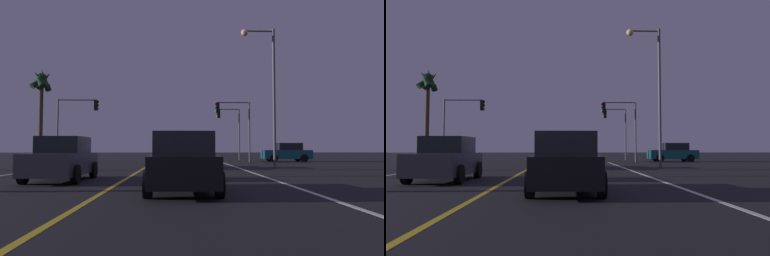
# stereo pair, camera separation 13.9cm
# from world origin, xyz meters

# --- Properties ---
(lane_edge_right) EXTENTS (0.16, 38.38, 0.01)m
(lane_edge_right) POSITION_xyz_m (5.89, 13.19, 0.00)
(lane_edge_right) COLOR silver
(lane_edge_right) RESTS_ON ground
(lane_center_divider) EXTENTS (0.16, 38.38, 0.01)m
(lane_center_divider) POSITION_xyz_m (0.00, 13.19, 0.00)
(lane_center_divider) COLOR gold
(lane_center_divider) RESTS_ON ground
(car_ahead_far) EXTENTS (2.02, 4.30, 1.70)m
(car_ahead_far) POSITION_xyz_m (1.96, 23.75, 0.82)
(car_ahead_far) COLOR black
(car_ahead_far) RESTS_ON ground
(car_crossing_side) EXTENTS (4.30, 2.02, 1.70)m
(car_crossing_side) POSITION_xyz_m (11.96, 33.86, 0.82)
(car_crossing_side) COLOR black
(car_crossing_side) RESTS_ON ground
(car_lead_same_lane) EXTENTS (2.02, 4.30, 1.70)m
(car_lead_same_lane) POSITION_xyz_m (2.27, 11.09, 0.82)
(car_lead_same_lane) COLOR black
(car_lead_same_lane) RESTS_ON ground
(car_oncoming) EXTENTS (2.02, 4.30, 1.70)m
(car_oncoming) POSITION_xyz_m (-2.34, 14.92, 0.82)
(car_oncoming) COLOR black
(car_oncoming) RESTS_ON ground
(traffic_light_near_right) EXTENTS (3.12, 0.36, 5.31)m
(traffic_light_near_right) POSITION_xyz_m (6.89, 32.88, 3.95)
(traffic_light_near_right) COLOR #4C4C51
(traffic_light_near_right) RESTS_ON ground
(traffic_light_near_left) EXTENTS (3.60, 0.36, 5.47)m
(traffic_light_near_left) POSITION_xyz_m (-6.66, 32.88, 4.09)
(traffic_light_near_left) COLOR #4C4C51
(traffic_light_near_left) RESTS_ON ground
(traffic_light_far_right) EXTENTS (2.44, 0.36, 5.28)m
(traffic_light_far_right) POSITION_xyz_m (7.24, 38.38, 3.90)
(traffic_light_far_right) COLOR #4C4C51
(traffic_light_far_right) RESTS_ON ground
(street_lamp_right_far) EXTENTS (2.16, 0.44, 8.80)m
(street_lamp_right_far) POSITION_xyz_m (7.68, 23.43, 5.51)
(street_lamp_right_far) COLOR #4C4C51
(street_lamp_right_far) RESTS_ON ground
(palm_tree_left_far) EXTENTS (2.14, 2.05, 8.33)m
(palm_tree_left_far) POSITION_xyz_m (-10.09, 33.65, 6.62)
(palm_tree_left_far) COLOR #473826
(palm_tree_left_far) RESTS_ON ground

